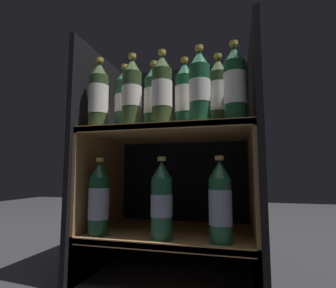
{
  "coord_description": "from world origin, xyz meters",
  "views": [
    {
      "loc": [
        0.25,
        -0.81,
        0.38
      ],
      "look_at": [
        0.0,
        0.15,
        0.5
      ],
      "focal_mm": 28.0,
      "sensor_mm": 36.0,
      "label": 1
    }
  ],
  "objects_px": {
    "bottle_upper_back_2": "(185,96)",
    "bottle_lower_front_0": "(99,200)",
    "bottle_upper_back_3": "(219,94)",
    "bottle_upper_front_2": "(162,91)",
    "bottle_upper_front_0": "(99,97)",
    "bottle_upper_back_0": "(124,101)",
    "bottle_upper_front_4": "(235,85)",
    "bottle_lower_front_1": "(161,201)",
    "bottle_upper_back_1": "(153,99)",
    "bottle_upper_front_3": "(200,88)",
    "bottle_upper_front_1": "(132,94)",
    "bottle_lower_front_2": "(220,203)"
  },
  "relations": [
    {
      "from": "bottle_upper_back_0",
      "to": "bottle_upper_back_2",
      "type": "distance_m",
      "value": 0.25
    },
    {
      "from": "bottle_upper_front_1",
      "to": "bottle_upper_back_0",
      "type": "xyz_separation_m",
      "value": [
        -0.07,
        0.08,
        0.0
      ]
    },
    {
      "from": "bottle_lower_front_2",
      "to": "bottle_upper_front_0",
      "type": "bearing_deg",
      "value": 180.0
    },
    {
      "from": "bottle_upper_front_0",
      "to": "bottle_upper_back_0",
      "type": "relative_size",
      "value": 1.0
    },
    {
      "from": "bottle_upper_back_1",
      "to": "bottle_lower_front_1",
      "type": "relative_size",
      "value": 1.0
    },
    {
      "from": "bottle_upper_back_2",
      "to": "bottle_lower_front_1",
      "type": "relative_size",
      "value": 1.0
    },
    {
      "from": "bottle_upper_front_0",
      "to": "bottle_upper_back_2",
      "type": "relative_size",
      "value": 1.0
    },
    {
      "from": "bottle_upper_front_2",
      "to": "bottle_upper_back_3",
      "type": "xyz_separation_m",
      "value": [
        0.19,
        0.08,
        -0.0
      ]
    },
    {
      "from": "bottle_lower_front_1",
      "to": "bottle_upper_front_0",
      "type": "bearing_deg",
      "value": 180.0
    },
    {
      "from": "bottle_lower_front_0",
      "to": "bottle_upper_front_4",
      "type": "bearing_deg",
      "value": 0.0
    },
    {
      "from": "bottle_upper_front_3",
      "to": "bottle_upper_front_1",
      "type": "bearing_deg",
      "value": 180.0
    },
    {
      "from": "bottle_upper_front_4",
      "to": "bottle_upper_back_2",
      "type": "height_order",
      "value": "same"
    },
    {
      "from": "bottle_upper_front_3",
      "to": "bottle_upper_back_0",
      "type": "bearing_deg",
      "value": 165.54
    },
    {
      "from": "bottle_upper_front_3",
      "to": "bottle_upper_back_2",
      "type": "height_order",
      "value": "same"
    },
    {
      "from": "bottle_upper_front_0",
      "to": "bottle_upper_back_3",
      "type": "bearing_deg",
      "value": 10.45
    },
    {
      "from": "bottle_upper_front_1",
      "to": "bottle_upper_back_3",
      "type": "bearing_deg",
      "value": 14.86
    },
    {
      "from": "bottle_upper_front_4",
      "to": "bottle_lower_front_1",
      "type": "distance_m",
      "value": 0.46
    },
    {
      "from": "bottle_upper_front_3",
      "to": "bottle_upper_back_3",
      "type": "height_order",
      "value": "same"
    },
    {
      "from": "bottle_upper_front_0",
      "to": "bottle_upper_front_3",
      "type": "height_order",
      "value": "same"
    },
    {
      "from": "bottle_upper_back_1",
      "to": "bottle_upper_back_0",
      "type": "bearing_deg",
      "value": 180.0
    },
    {
      "from": "bottle_upper_front_4",
      "to": "bottle_upper_back_2",
      "type": "bearing_deg",
      "value": 156.15
    },
    {
      "from": "bottle_upper_front_4",
      "to": "bottle_lower_front_1",
      "type": "xyz_separation_m",
      "value": [
        -0.25,
        0.0,
        -0.38
      ]
    },
    {
      "from": "bottle_upper_back_0",
      "to": "bottle_upper_back_1",
      "type": "bearing_deg",
      "value": 0.0
    },
    {
      "from": "bottle_upper_front_0",
      "to": "bottle_upper_front_1",
      "type": "height_order",
      "value": "same"
    },
    {
      "from": "bottle_upper_front_0",
      "to": "bottle_upper_back_2",
      "type": "bearing_deg",
      "value": 14.47
    },
    {
      "from": "bottle_upper_back_3",
      "to": "bottle_lower_front_0",
      "type": "height_order",
      "value": "bottle_upper_back_3"
    },
    {
      "from": "bottle_upper_front_4",
      "to": "bottle_upper_front_0",
      "type": "bearing_deg",
      "value": 180.0
    },
    {
      "from": "bottle_upper_front_4",
      "to": "bottle_upper_back_3",
      "type": "relative_size",
      "value": 1.0
    },
    {
      "from": "bottle_upper_front_2",
      "to": "bottle_lower_front_2",
      "type": "xyz_separation_m",
      "value": [
        0.2,
        0.0,
        -0.39
      ]
    },
    {
      "from": "bottle_upper_front_0",
      "to": "bottle_upper_front_4",
      "type": "xyz_separation_m",
      "value": [
        0.5,
        -0.0,
        0.0
      ]
    },
    {
      "from": "bottle_upper_front_4",
      "to": "bottle_upper_back_0",
      "type": "relative_size",
      "value": 1.0
    },
    {
      "from": "bottle_upper_back_3",
      "to": "bottle_upper_front_2",
      "type": "bearing_deg",
      "value": -157.15
    },
    {
      "from": "bottle_upper_back_2",
      "to": "bottle_lower_front_0",
      "type": "distance_m",
      "value": 0.5
    },
    {
      "from": "bottle_upper_back_0",
      "to": "bottle_upper_back_3",
      "type": "height_order",
      "value": "same"
    },
    {
      "from": "bottle_lower_front_2",
      "to": "bottle_upper_front_1",
      "type": "bearing_deg",
      "value": 180.0
    },
    {
      "from": "bottle_upper_back_3",
      "to": "bottle_lower_front_0",
      "type": "xyz_separation_m",
      "value": [
        -0.43,
        -0.08,
        -0.38
      ]
    },
    {
      "from": "bottle_upper_back_3",
      "to": "bottle_upper_front_4",
      "type": "bearing_deg",
      "value": -54.35
    },
    {
      "from": "bottle_upper_front_0",
      "to": "bottle_upper_back_1",
      "type": "bearing_deg",
      "value": 23.07
    },
    {
      "from": "bottle_upper_back_3",
      "to": "bottle_lower_front_1",
      "type": "bearing_deg",
      "value": -157.14
    },
    {
      "from": "bottle_upper_front_3",
      "to": "bottle_lower_front_2",
      "type": "distance_m",
      "value": 0.39
    },
    {
      "from": "bottle_upper_front_1",
      "to": "bottle_upper_back_0",
      "type": "bearing_deg",
      "value": 129.52
    },
    {
      "from": "bottle_upper_back_1",
      "to": "bottle_lower_front_1",
      "type": "bearing_deg",
      "value": -55.0
    },
    {
      "from": "bottle_upper_back_0",
      "to": "bottle_lower_front_0",
      "type": "height_order",
      "value": "bottle_upper_back_0"
    },
    {
      "from": "bottle_upper_back_0",
      "to": "bottle_upper_back_3",
      "type": "relative_size",
      "value": 1.0
    },
    {
      "from": "bottle_upper_front_1",
      "to": "bottle_lower_front_1",
      "type": "height_order",
      "value": "bottle_upper_front_1"
    },
    {
      "from": "bottle_upper_front_3",
      "to": "bottle_upper_back_2",
      "type": "xyz_separation_m",
      "value": [
        -0.07,
        0.08,
        -0.0
      ]
    },
    {
      "from": "bottle_upper_front_2",
      "to": "bottle_upper_back_1",
      "type": "bearing_deg",
      "value": 124.94
    },
    {
      "from": "bottle_upper_front_0",
      "to": "bottle_upper_front_3",
      "type": "relative_size",
      "value": 1.0
    },
    {
      "from": "bottle_upper_front_0",
      "to": "bottle_upper_front_1",
      "type": "distance_m",
      "value": 0.13
    },
    {
      "from": "bottle_upper_front_2",
      "to": "bottle_lower_front_1",
      "type": "relative_size",
      "value": 1.0
    }
  ]
}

